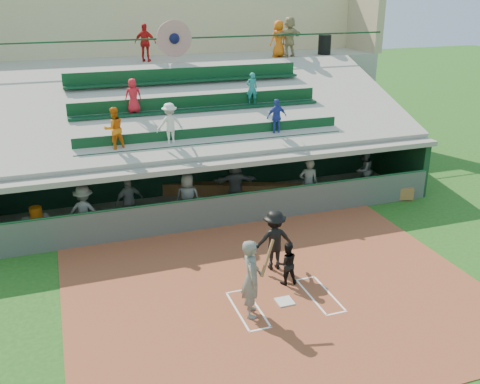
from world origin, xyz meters
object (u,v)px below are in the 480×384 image
object	(u,v)px
white_table	(38,228)
water_cooler	(36,213)
trash_bin	(325,45)
home_plate	(285,301)
batter_at_plate	(251,278)
catcher	(287,264)

from	to	relation	value
white_table	water_cooler	xyz separation A→B (m)	(0.01, -0.01, 0.54)
white_table	water_cooler	bearing A→B (deg)	-63.41
trash_bin	water_cooler	bearing A→B (deg)	-154.25
white_table	home_plate	bearing A→B (deg)	-59.36
batter_at_plate	trash_bin	bearing A→B (deg)	56.69
batter_at_plate	trash_bin	xyz separation A→B (m)	(8.35, 12.71, 4.02)
home_plate	batter_at_plate	size ratio (longest dim) A/B	0.21
catcher	trash_bin	size ratio (longest dim) A/B	1.34
batter_at_plate	white_table	distance (m)	8.06
catcher	trash_bin	bearing A→B (deg)	-112.72
home_plate	batter_at_plate	xyz separation A→B (m)	(-1.00, -0.21, 1.00)
home_plate	catcher	world-z (taller)	catcher
batter_at_plate	white_table	world-z (taller)	batter_at_plate
catcher	white_table	xyz separation A→B (m)	(-6.45, 5.20, -0.25)
home_plate	white_table	size ratio (longest dim) A/B	0.55
catcher	water_cooler	distance (m)	8.28
home_plate	water_cooler	size ratio (longest dim) A/B	1.12
batter_at_plate	white_table	bearing A→B (deg)	128.77
batter_at_plate	catcher	size ratio (longest dim) A/B	1.66
catcher	water_cooler	xyz separation A→B (m)	(-6.44, 5.20, 0.29)
home_plate	catcher	distance (m)	1.12
white_table	batter_at_plate	bearing A→B (deg)	-65.47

